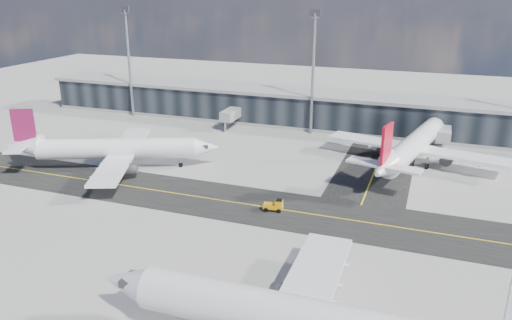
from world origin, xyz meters
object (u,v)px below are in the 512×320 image
Objects in this scene: baggage_tug at (275,205)px; service_van at (393,158)px; airliner_af at (114,149)px; airliner_redtail at (413,146)px.

service_van is at bearing 145.86° from baggage_tug.
airliner_redtail reaches higher than airliner_af.
airliner_redtail is at bearing -25.98° from service_van.
baggage_tug is at bearing -125.48° from service_van.
airliner_redtail is 35.19m from baggage_tug.
airliner_redtail is 7.05× the size of service_van.
airliner_af is 58.58m from airliner_redtail.
baggage_tug is 34.20m from service_van.
airliner_af reaches higher than baggage_tug.
airliner_af is 36.51m from baggage_tug.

